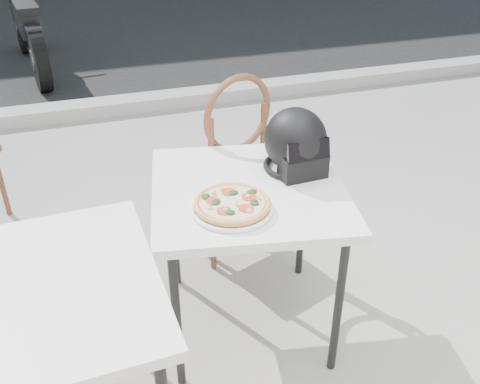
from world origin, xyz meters
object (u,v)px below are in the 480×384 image
object	(u,v)px
pizza	(232,203)
helmet	(296,144)
motorcycle	(27,28)
cafe_table_side	(28,308)
plate	(232,208)
cafe_chair_main	(227,158)
cafe_table_main	(248,201)

from	to	relation	value
pizza	helmet	xyz separation A→B (m)	(0.38, 0.25, 0.10)
motorcycle	helmet	bearing A→B (deg)	-81.60
helmet	cafe_table_side	xyz separation A→B (m)	(-1.18, -0.53, -0.18)
plate	motorcycle	xyz separation A→B (m)	(-0.94, 4.78, -0.33)
cafe_chair_main	cafe_table_side	xyz separation A→B (m)	(-1.00, -1.05, 0.12)
pizza	cafe_table_side	distance (m)	0.85
cafe_table_side	motorcycle	bearing A→B (deg)	91.62
cafe_chair_main	motorcycle	xyz separation A→B (m)	(-1.14, 4.01, -0.15)
cafe_table_side	cafe_chair_main	bearing A→B (deg)	46.40
cafe_table_side	motorcycle	size ratio (longest dim) A/B	0.41
helmet	plate	bearing A→B (deg)	-150.05
plate	helmet	distance (m)	0.47
plate	helmet	xyz separation A→B (m)	(0.38, 0.25, 0.12)
cafe_table_main	cafe_chair_main	distance (m)	0.62
cafe_table_main	plate	size ratio (longest dim) A/B	2.29
cafe_table_main	helmet	size ratio (longest dim) A/B	3.14
helmet	cafe_chair_main	world-z (taller)	cafe_chair_main
pizza	cafe_chair_main	bearing A→B (deg)	75.01
plate	helmet	size ratio (longest dim) A/B	1.37
pizza	cafe_table_side	bearing A→B (deg)	-160.54
plate	cafe_table_side	distance (m)	0.85
motorcycle	cafe_chair_main	bearing A→B (deg)	-81.91
pizza	cafe_table_side	xyz separation A→B (m)	(-0.79, -0.28, -0.09)
cafe_chair_main	pizza	bearing A→B (deg)	55.09
cafe_table_main	cafe_table_side	world-z (taller)	cafe_table_side
cafe_table_main	cafe_chair_main	world-z (taller)	cafe_chair_main
plate	cafe_chair_main	bearing A→B (deg)	75.01
plate	cafe_chair_main	size ratio (longest dim) A/B	0.38
pizza	helmet	world-z (taller)	helmet
pizza	helmet	distance (m)	0.46
plate	cafe_chair_main	xyz separation A→B (m)	(0.21, 0.77, -0.18)
cafe_table_main	pizza	size ratio (longest dim) A/B	3.08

